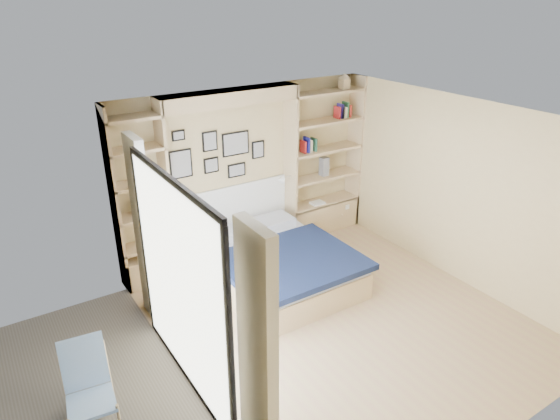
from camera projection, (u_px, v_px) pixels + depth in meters
ground at (336, 317)px, 6.19m from camera, size 4.50×4.50×0.00m
room_shell at (247, 204)px, 6.72m from camera, size 4.50×4.50×4.50m
bed at (276, 263)px, 6.84m from camera, size 1.75×2.21×1.07m
photo_gallery at (217, 154)px, 7.01m from camera, size 1.48×0.02×0.82m
reading_lamps at (235, 190)px, 7.12m from camera, size 1.92×0.12×0.15m
shelf_decor at (312, 134)px, 7.62m from camera, size 3.53×0.23×2.03m
deck_chair at (88, 384)px, 4.67m from camera, size 0.53×0.78×0.73m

